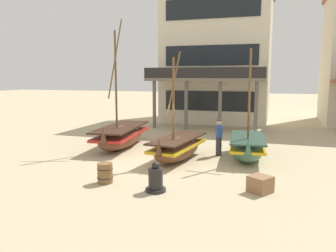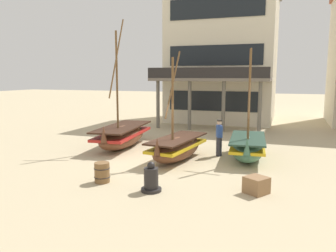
{
  "view_description": "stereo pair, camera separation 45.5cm",
  "coord_description": "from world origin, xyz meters",
  "px_view_note": "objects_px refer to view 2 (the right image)",
  "views": [
    {
      "loc": [
        4.68,
        -13.33,
        3.66
      ],
      "look_at": [
        0.0,
        1.0,
        1.4
      ],
      "focal_mm": 35.97,
      "sensor_mm": 36.0,
      "label": 1
    },
    {
      "loc": [
        5.11,
        -13.18,
        3.66
      ],
      "look_at": [
        0.0,
        1.0,
        1.4
      ],
      "focal_mm": 35.97,
      "sensor_mm": 36.0,
      "label": 2
    }
  ],
  "objects_px": {
    "fisherman_by_hull": "(219,138)",
    "fishing_boat_centre_large": "(122,135)",
    "fishing_boat_far_right": "(248,147)",
    "cargo_crate": "(256,185)",
    "fishing_boat_near_left": "(177,147)",
    "capstan_winch": "(151,180)",
    "wooden_barrel": "(102,172)",
    "harbor_building_main": "(223,58)"
  },
  "relations": [
    {
      "from": "fisherman_by_hull",
      "to": "harbor_building_main",
      "type": "height_order",
      "value": "harbor_building_main"
    },
    {
      "from": "fishing_boat_near_left",
      "to": "fisherman_by_hull",
      "type": "distance_m",
      "value": 2.1
    },
    {
      "from": "fishing_boat_centre_large",
      "to": "cargo_crate",
      "type": "distance_m",
      "value": 8.61
    },
    {
      "from": "fishing_boat_near_left",
      "to": "capstan_winch",
      "type": "distance_m",
      "value": 4.13
    },
    {
      "from": "fishing_boat_near_left",
      "to": "fishing_boat_far_right",
      "type": "relative_size",
      "value": 0.96
    },
    {
      "from": "fishing_boat_near_left",
      "to": "harbor_building_main",
      "type": "xyz_separation_m",
      "value": [
        -0.71,
        14.05,
        4.53
      ]
    },
    {
      "from": "capstan_winch",
      "to": "harbor_building_main",
      "type": "bearing_deg",
      "value": 93.75
    },
    {
      "from": "fishing_boat_far_right",
      "to": "harbor_building_main",
      "type": "bearing_deg",
      "value": 105.58
    },
    {
      "from": "capstan_winch",
      "to": "fishing_boat_centre_large",
      "type": "bearing_deg",
      "value": 124.93
    },
    {
      "from": "fishing_boat_near_left",
      "to": "wooden_barrel",
      "type": "distance_m",
      "value": 4.11
    },
    {
      "from": "fishing_boat_near_left",
      "to": "fishing_boat_centre_large",
      "type": "distance_m",
      "value": 3.86
    },
    {
      "from": "fisherman_by_hull",
      "to": "capstan_winch",
      "type": "distance_m",
      "value": 5.59
    },
    {
      "from": "fishing_boat_centre_large",
      "to": "fishing_boat_far_right",
      "type": "xyz_separation_m",
      "value": [
        6.38,
        -0.42,
        -0.06
      ]
    },
    {
      "from": "fishing_boat_far_right",
      "to": "cargo_crate",
      "type": "distance_m",
      "value": 4.42
    },
    {
      "from": "fishing_boat_centre_large",
      "to": "harbor_building_main",
      "type": "relative_size",
      "value": 0.63
    },
    {
      "from": "fishing_boat_centre_large",
      "to": "fisherman_by_hull",
      "type": "distance_m",
      "value": 5.08
    },
    {
      "from": "fisherman_by_hull",
      "to": "harbor_building_main",
      "type": "bearing_deg",
      "value": 100.19
    },
    {
      "from": "wooden_barrel",
      "to": "cargo_crate",
      "type": "height_order",
      "value": "wooden_barrel"
    },
    {
      "from": "fishing_boat_far_right",
      "to": "fishing_boat_centre_large",
      "type": "bearing_deg",
      "value": 176.19
    },
    {
      "from": "fisherman_by_hull",
      "to": "fishing_boat_centre_large",
      "type": "bearing_deg",
      "value": 177.33
    },
    {
      "from": "fishing_boat_far_right",
      "to": "capstan_winch",
      "type": "height_order",
      "value": "fishing_boat_far_right"
    },
    {
      "from": "fishing_boat_centre_large",
      "to": "harbor_building_main",
      "type": "height_order",
      "value": "harbor_building_main"
    },
    {
      "from": "fisherman_by_hull",
      "to": "harbor_building_main",
      "type": "xyz_separation_m",
      "value": [
        -2.28,
        12.67,
        4.26
      ]
    },
    {
      "from": "fishing_boat_far_right",
      "to": "cargo_crate",
      "type": "bearing_deg",
      "value": -79.77
    },
    {
      "from": "fishing_boat_centre_large",
      "to": "wooden_barrel",
      "type": "height_order",
      "value": "fishing_boat_centre_large"
    },
    {
      "from": "harbor_building_main",
      "to": "capstan_winch",
      "type": "bearing_deg",
      "value": -86.25
    },
    {
      "from": "fishing_boat_far_right",
      "to": "fisherman_by_hull",
      "type": "distance_m",
      "value": 1.35
    },
    {
      "from": "fishing_boat_centre_large",
      "to": "fisherman_by_hull",
      "type": "bearing_deg",
      "value": -2.67
    },
    {
      "from": "fishing_boat_centre_large",
      "to": "fishing_boat_far_right",
      "type": "distance_m",
      "value": 6.39
    },
    {
      "from": "fishing_boat_far_right",
      "to": "wooden_barrel",
      "type": "xyz_separation_m",
      "value": [
        -4.34,
        -5.02,
        -0.21
      ]
    },
    {
      "from": "fishing_boat_near_left",
      "to": "fishing_boat_centre_large",
      "type": "xyz_separation_m",
      "value": [
        -3.5,
        1.61,
        0.06
      ]
    },
    {
      "from": "fishing_boat_near_left",
      "to": "wooden_barrel",
      "type": "xyz_separation_m",
      "value": [
        -1.47,
        -3.83,
        -0.21
      ]
    },
    {
      "from": "cargo_crate",
      "to": "fishing_boat_centre_large",
      "type": "bearing_deg",
      "value": 146.39
    },
    {
      "from": "cargo_crate",
      "to": "harbor_building_main",
      "type": "relative_size",
      "value": 0.06
    },
    {
      "from": "cargo_crate",
      "to": "harbor_building_main",
      "type": "bearing_deg",
      "value": 104.25
    },
    {
      "from": "fishing_boat_centre_large",
      "to": "harbor_building_main",
      "type": "distance_m",
      "value": 13.51
    },
    {
      "from": "fishing_boat_near_left",
      "to": "capstan_winch",
      "type": "height_order",
      "value": "fishing_boat_near_left"
    },
    {
      "from": "fishing_boat_centre_large",
      "to": "harbor_building_main",
      "type": "xyz_separation_m",
      "value": [
        2.79,
        12.44,
        4.47
      ]
    },
    {
      "from": "harbor_building_main",
      "to": "fishing_boat_centre_large",
      "type": "bearing_deg",
      "value": -102.67
    },
    {
      "from": "wooden_barrel",
      "to": "fishing_boat_far_right",
      "type": "bearing_deg",
      "value": 49.11
    },
    {
      "from": "capstan_winch",
      "to": "fishing_boat_near_left",
      "type": "bearing_deg",
      "value": 96.7
    },
    {
      "from": "cargo_crate",
      "to": "harbor_building_main",
      "type": "distance_m",
      "value": 18.39
    }
  ]
}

